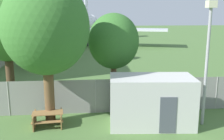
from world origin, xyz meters
TOP-DOWN VIEW (x-y plane):
  - perimeter_fence at (-0.00, 9.65)m, footprint 56.07×0.07m
  - airplane at (-3.17, 41.90)m, footprint 34.00×42.40m
  - portable_cabin at (2.96, 7.62)m, footprint 4.59×2.64m
  - picnic_bench_open_grass at (-2.61, 7.98)m, footprint 1.73×1.53m
  - tree_near_hangar at (-2.54, 8.48)m, footprint 4.57×4.57m
  - tree_left_of_cabin at (-5.74, 12.50)m, footprint 4.62×4.62m
  - tree_far_right at (1.30, 11.55)m, footprint 3.31×3.31m
  - light_mast at (5.81, 7.44)m, footprint 0.44×0.44m

SIDE VIEW (x-z plane):
  - picnic_bench_open_grass at x=-2.61m, z-range 0.09..0.85m
  - perimeter_fence at x=0.00m, z-range 0.00..2.09m
  - portable_cabin at x=2.96m, z-range 0.00..2.69m
  - airplane at x=-3.17m, z-range -2.34..9.63m
  - light_mast at x=5.81m, z-range 0.82..7.42m
  - tree_far_right at x=1.30m, z-range 1.15..7.14m
  - tree_near_hangar at x=-2.54m, z-range 1.34..9.12m
  - tree_left_of_cabin at x=-5.74m, z-range 1.36..9.25m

